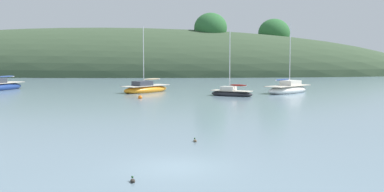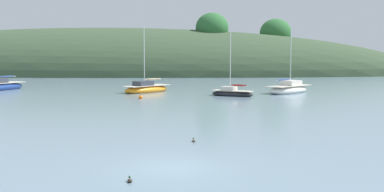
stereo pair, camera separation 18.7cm
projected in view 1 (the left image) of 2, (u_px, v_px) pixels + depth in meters
ground_plane at (177, 167)px, 19.73m from camera, size 400.00×400.00×0.00m
far_shoreline_hill at (96, 74)px, 111.02m from camera, size 150.00×36.00×24.67m
sailboat_white_near at (288, 89)px, 57.51m from camera, size 6.83×7.17×8.64m
sailboat_navy_dinghy at (231, 93)px, 53.26m from camera, size 5.20×3.71×7.37m
sailboat_teal_outer at (146, 89)px, 58.40m from camera, size 6.15×6.96×8.27m
mooring_buoy_channel at (140, 97)px, 50.05m from camera, size 0.44×0.44×0.54m
duck_lone_right at (133, 181)px, 17.40m from camera, size 0.25×0.42×0.24m
duck_lone_left at (195, 141)px, 25.43m from camera, size 0.24×0.43×0.24m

